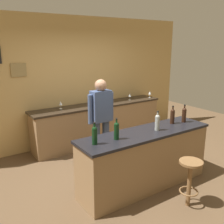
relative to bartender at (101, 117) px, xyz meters
name	(u,v)px	position (x,y,z in m)	size (l,w,h in m)	color
ground_plane	(129,175)	(0.18, -0.62, -0.94)	(10.00, 10.00, 0.00)	brown
back_wall	(74,81)	(0.16, 1.41, 0.47)	(6.00, 0.09, 2.80)	tan
bar_counter	(145,159)	(0.18, -1.02, -0.47)	(2.23, 0.60, 0.92)	olive
side_counter	(99,123)	(0.58, 1.03, -0.48)	(3.12, 0.56, 0.90)	olive
bartender	(101,117)	(0.00, 0.00, 0.00)	(0.52, 0.21, 1.62)	#384766
bar_stool	(190,176)	(0.34, -1.76, -0.48)	(0.32, 0.32, 0.68)	brown
wine_bottle_a	(95,135)	(-0.73, -1.02, 0.12)	(0.07, 0.07, 0.31)	black
wine_bottle_b	(116,130)	(-0.38, -1.03, 0.12)	(0.07, 0.07, 0.31)	black
wine_bottle_c	(157,122)	(0.36, -1.06, 0.12)	(0.07, 0.07, 0.31)	#999E99
wine_bottle_d	(172,116)	(0.82, -0.95, 0.12)	(0.07, 0.07, 0.31)	black
wine_bottle_e	(184,114)	(1.04, -1.00, 0.12)	(0.07, 0.07, 0.31)	black
wine_glass_a	(61,104)	(-0.30, 1.12, 0.07)	(0.07, 0.07, 0.16)	silver
wine_glass_b	(104,98)	(0.77, 1.12, 0.07)	(0.07, 0.07, 0.16)	silver
wine_glass_c	(130,95)	(1.43, 1.00, 0.07)	(0.07, 0.07, 0.16)	silver
wine_glass_d	(150,93)	(2.03, 0.95, 0.07)	(0.07, 0.07, 0.16)	silver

